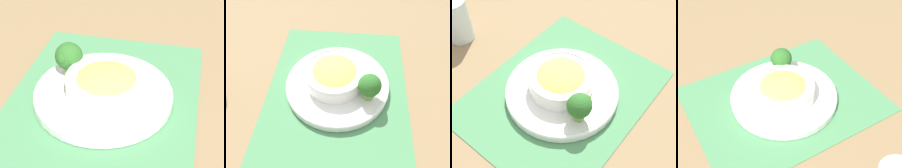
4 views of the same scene
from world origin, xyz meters
The scene contains 9 objects.
ground_plane centered at (0.00, 0.00, 0.00)m, with size 4.00×4.00×0.00m, color #8C704C.
placemat centered at (0.00, 0.00, 0.00)m, with size 0.50×0.41×0.00m.
plate centered at (0.00, 0.00, 0.02)m, with size 0.27×0.27×0.02m.
bowl centered at (-0.01, -0.01, 0.05)m, with size 0.16×0.16×0.05m.
broccoli_floret centered at (0.05, 0.08, 0.06)m, with size 0.06×0.06×0.08m.
carrot_slice_near centered at (0.00, 0.05, 0.02)m, with size 0.04×0.04×0.01m.
carrot_slice_middle centered at (-0.02, 0.05, 0.02)m, with size 0.04×0.04×0.01m.
carrot_slice_far centered at (-0.04, 0.04, 0.02)m, with size 0.04×0.04×0.01m.
carrot_slice_extra centered at (-0.05, 0.02, 0.02)m, with size 0.04×0.04×0.01m.
Camera 4 is at (-0.32, -0.48, 0.58)m, focal length 50.00 mm.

